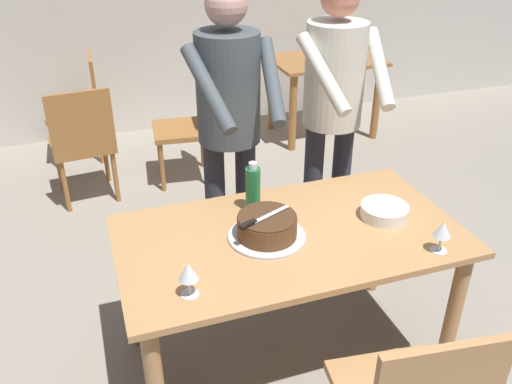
{
  "coord_description": "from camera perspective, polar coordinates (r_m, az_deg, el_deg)",
  "views": [
    {
      "loc": [
        -0.78,
        -1.83,
        2.06
      ],
      "look_at": [
        -0.11,
        0.15,
        0.9
      ],
      "focal_mm": 37.55,
      "sensor_mm": 36.0,
      "label": 1
    }
  ],
  "objects": [
    {
      "name": "person_standing_beside",
      "position": [
        2.97,
        8.24,
        9.41
      ],
      "size": [
        0.47,
        0.55,
        1.72
      ],
      "color": "#2D2D38",
      "rests_on": "ground_plane"
    },
    {
      "name": "cake_on_platter",
      "position": [
        2.31,
        1.2,
        -3.85
      ],
      "size": [
        0.34,
        0.34,
        0.11
      ],
      "color": "silver",
      "rests_on": "main_dining_table"
    },
    {
      "name": "wine_glass_near",
      "position": [
        2.33,
        19.25,
        -3.87
      ],
      "size": [
        0.08,
        0.08,
        0.14
      ],
      "color": "silver",
      "rests_on": "main_dining_table"
    },
    {
      "name": "water_bottle",
      "position": [
        2.48,
        -0.33,
        0.35
      ],
      "size": [
        0.07,
        0.07,
        0.25
      ],
      "color": "#1E6B38",
      "rests_on": "main_dining_table"
    },
    {
      "name": "background_chair_0",
      "position": [
        4.12,
        -18.01,
        5.21
      ],
      "size": [
        0.48,
        0.48,
        0.9
      ],
      "color": "#9E6633",
      "rests_on": "ground_plane"
    },
    {
      "name": "wine_glass_far",
      "position": [
        1.99,
        -7.23,
        -8.52
      ],
      "size": [
        0.08,
        0.08,
        0.14
      ],
      "color": "silver",
      "rests_on": "main_dining_table"
    },
    {
      "name": "background_table",
      "position": [
        5.18,
        7.29,
        12.2
      ],
      "size": [
        1.0,
        0.7,
        0.74
      ],
      "color": "#9E6633",
      "rests_on": "ground_plane"
    },
    {
      "name": "cake_knife",
      "position": [
        2.24,
        -0.12,
        -3.13
      ],
      "size": [
        0.26,
        0.13,
        0.02
      ],
      "color": "silver",
      "rests_on": "cake_on_platter"
    },
    {
      "name": "ground_plane",
      "position": [
        2.86,
        3.14,
        -17.03
      ],
      "size": [
        14.0,
        14.0,
        0.0
      ],
      "primitive_type": "plane",
      "color": "gray"
    },
    {
      "name": "main_dining_table",
      "position": [
        2.44,
        3.54,
        -6.66
      ],
      "size": [
        1.52,
        0.84,
        0.75
      ],
      "color": "tan",
      "rests_on": "ground_plane"
    },
    {
      "name": "background_chair_1",
      "position": [
        4.3,
        -6.98,
        7.44
      ],
      "size": [
        0.49,
        0.49,
        0.9
      ],
      "color": "#9E6633",
      "rests_on": "ground_plane"
    },
    {
      "name": "plate_stack",
      "position": [
        2.54,
        13.5,
        -2.01
      ],
      "size": [
        0.22,
        0.22,
        0.06
      ],
      "color": "white",
      "rests_on": "main_dining_table"
    },
    {
      "name": "person_cutting_cake",
      "position": [
        2.73,
        -2.84,
        7.95
      ],
      "size": [
        0.47,
        0.56,
        1.72
      ],
      "color": "#2D2D38",
      "rests_on": "ground_plane"
    },
    {
      "name": "background_chair_2",
      "position": [
        4.9,
        -18.15,
        8.93
      ],
      "size": [
        0.45,
        0.45,
        0.9
      ],
      "color": "#9E6633",
      "rests_on": "ground_plane"
    }
  ]
}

